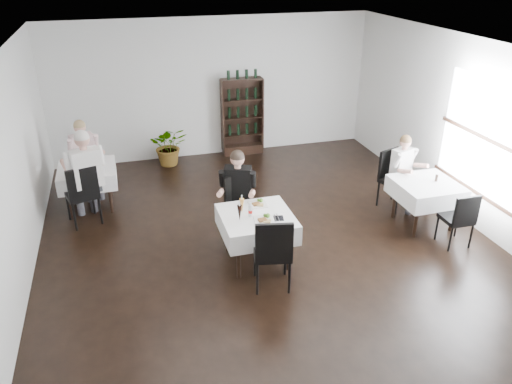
# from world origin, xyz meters

# --- Properties ---
(room_shell) EXTENTS (9.00, 9.00, 9.00)m
(room_shell) POSITION_xyz_m (0.00, 0.00, 1.50)
(room_shell) COLOR black
(room_shell) RESTS_ON ground
(window_right) EXTENTS (0.06, 2.30, 1.85)m
(window_right) POSITION_xyz_m (3.48, 0.00, 1.50)
(window_right) COLOR white
(window_right) RESTS_ON room_shell
(wine_shelf) EXTENTS (0.90, 0.28, 1.75)m
(wine_shelf) POSITION_xyz_m (0.60, 4.31, 0.85)
(wine_shelf) COLOR black
(wine_shelf) RESTS_ON ground
(main_table) EXTENTS (1.03, 1.03, 0.77)m
(main_table) POSITION_xyz_m (-0.30, 0.00, 0.62)
(main_table) COLOR black
(main_table) RESTS_ON ground
(left_table) EXTENTS (0.98, 0.98, 0.77)m
(left_table) POSITION_xyz_m (-2.70, 2.50, 0.62)
(left_table) COLOR black
(left_table) RESTS_ON ground
(right_table) EXTENTS (0.98, 0.98, 0.77)m
(right_table) POSITION_xyz_m (2.70, 0.30, 0.62)
(right_table) COLOR black
(right_table) RESTS_ON ground
(potted_tree) EXTENTS (0.83, 0.73, 0.87)m
(potted_tree) POSITION_xyz_m (-1.08, 4.09, 0.43)
(potted_tree) COLOR #23551D
(potted_tree) RESTS_ON ground
(main_chair_far) EXTENTS (0.65, 0.66, 1.10)m
(main_chair_far) POSITION_xyz_m (-0.33, 0.64, 0.63)
(main_chair_far) COLOR black
(main_chair_far) RESTS_ON ground
(main_chair_near) EXTENTS (0.59, 0.59, 1.09)m
(main_chair_near) POSITION_xyz_m (-0.28, -0.73, 0.62)
(main_chair_near) COLOR black
(main_chair_near) RESTS_ON ground
(left_chair_far) EXTENTS (0.47, 0.48, 0.94)m
(left_chair_far) POSITION_xyz_m (-2.79, 3.08, 0.54)
(left_chair_far) COLOR black
(left_chair_far) RESTS_ON ground
(left_chair_near) EXTENTS (0.61, 0.62, 1.08)m
(left_chair_near) POSITION_xyz_m (-2.77, 1.84, 0.62)
(left_chair_near) COLOR black
(left_chair_near) RESTS_ON ground
(right_chair_far) EXTENTS (0.62, 0.62, 1.04)m
(right_chair_far) POSITION_xyz_m (2.54, 1.07, 0.60)
(right_chair_far) COLOR black
(right_chair_far) RESTS_ON ground
(right_chair_near) EXTENTS (0.42, 0.43, 0.92)m
(right_chair_near) POSITION_xyz_m (2.82, -0.48, 0.53)
(right_chair_near) COLOR black
(right_chair_near) RESTS_ON ground
(diner_main) EXTENTS (0.65, 0.69, 1.50)m
(diner_main) POSITION_xyz_m (-0.41, 0.68, 0.87)
(diner_main) COLOR #3F3E46
(diner_main) RESTS_ON ground
(diner_left_far) EXTENTS (0.63, 0.67, 1.47)m
(diner_left_far) POSITION_xyz_m (-2.72, 3.00, 0.85)
(diner_left_far) COLOR #3F3E46
(diner_left_far) RESTS_ON ground
(diner_left_near) EXTENTS (0.70, 0.75, 1.66)m
(diner_left_near) POSITION_xyz_m (-2.68, 1.94, 0.96)
(diner_left_near) COLOR #3F3E46
(diner_left_near) RESTS_ON ground
(diner_right_far) EXTENTS (0.59, 0.62, 1.36)m
(diner_right_far) POSITION_xyz_m (2.68, 0.95, 0.79)
(diner_right_far) COLOR #3F3E46
(diner_right_far) RESTS_ON ground
(plate_far) EXTENTS (0.27, 0.27, 0.08)m
(plate_far) POSITION_xyz_m (-0.19, 0.29, 0.79)
(plate_far) COLOR white
(plate_far) RESTS_ON main_table
(plate_near) EXTENTS (0.32, 0.32, 0.09)m
(plate_near) POSITION_xyz_m (-0.24, -0.20, 0.79)
(plate_near) COLOR white
(plate_near) RESTS_ON main_table
(pilsner_dark) EXTENTS (0.07, 0.07, 0.30)m
(pilsner_dark) POSITION_xyz_m (-0.58, -0.10, 0.89)
(pilsner_dark) COLOR black
(pilsner_dark) RESTS_ON main_table
(pilsner_lager) EXTENTS (0.07, 0.07, 0.30)m
(pilsner_lager) POSITION_xyz_m (-0.49, 0.10, 0.89)
(pilsner_lager) COLOR gold
(pilsner_lager) RESTS_ON main_table
(coke_bottle) EXTENTS (0.06, 0.06, 0.23)m
(coke_bottle) POSITION_xyz_m (-0.40, -0.02, 0.86)
(coke_bottle) COLOR silver
(coke_bottle) RESTS_ON main_table
(napkin_cutlery) EXTENTS (0.22, 0.22, 0.02)m
(napkin_cutlery) POSITION_xyz_m (-0.06, -0.18, 0.78)
(napkin_cutlery) COLOR black
(napkin_cutlery) RESTS_ON main_table
(pepper_mill) EXTENTS (0.05, 0.05, 0.11)m
(pepper_mill) POSITION_xyz_m (2.87, 0.31, 0.83)
(pepper_mill) COLOR black
(pepper_mill) RESTS_ON right_table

